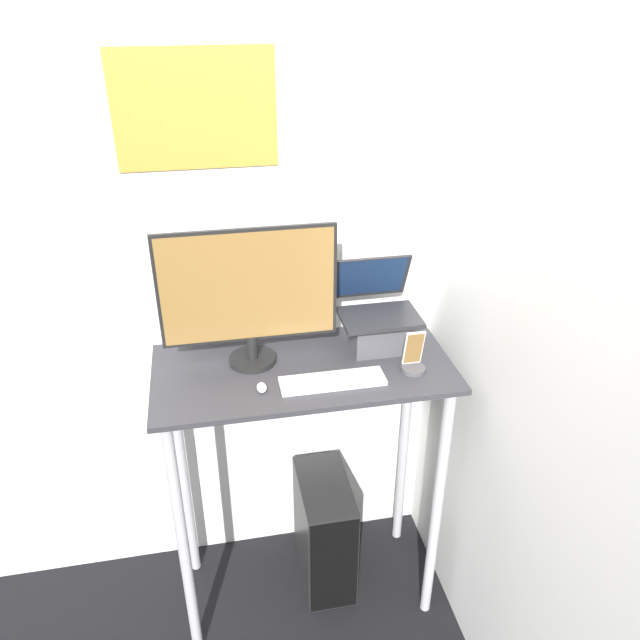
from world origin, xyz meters
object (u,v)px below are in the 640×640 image
laptop (378,323)px  computer_tower (324,530)px  keyboard (332,381)px  monitor (249,295)px  mouse (262,388)px  cell_phone (413,359)px

laptop → computer_tower: bearing=-172.9°
keyboard → computer_tower: keyboard is taller
monitor → mouse: bearing=-86.3°
mouse → computer_tower: 0.95m
mouse → cell_phone: cell_phone is taller
keyboard → monitor: bearing=143.4°
laptop → keyboard: (-0.21, -0.20, -0.09)m
monitor → keyboard: size_ratio=1.69×
laptop → mouse: laptop is taller
monitor → mouse: size_ratio=11.26×
keyboard → mouse: mouse is taller
monitor → keyboard: (0.25, -0.19, -0.25)m
keyboard → mouse: 0.24m
mouse → cell_phone: (0.53, 0.02, 0.03)m
cell_phone → mouse: bearing=-177.5°
cell_phone → computer_tower: cell_phone is taller
mouse → laptop: bearing=24.1°
monitor → cell_phone: 0.61m
laptop → cell_phone: bearing=-66.1°
computer_tower → monitor: bearing=178.0°
monitor → mouse: (0.01, -0.19, -0.25)m
laptop → mouse: bearing=-155.9°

